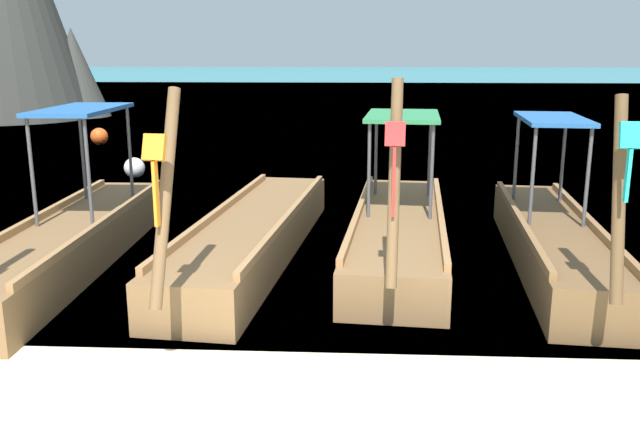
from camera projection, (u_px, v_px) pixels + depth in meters
sea_water at (352, 82)px, 64.94m from camera, size 120.00×120.00×0.00m
longtail_boat_yellow_ribbon at (71, 239)px, 9.37m from camera, size 1.20×6.56×2.91m
longtail_boat_orange_ribbon at (254, 235)px, 9.79m from camera, size 1.76×6.80×2.59m
longtail_boat_red_ribbon at (399, 230)px, 9.94m from camera, size 1.76×6.01×2.66m
longtail_boat_turquoise_ribbon at (553, 240)px, 9.36m from camera, size 1.52×5.90×2.53m
mooring_buoy_near at (134, 168)px, 15.81m from camera, size 0.48×0.48×0.48m
mooring_buoy_far at (99, 136)px, 21.34m from camera, size 0.54×0.54×0.54m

